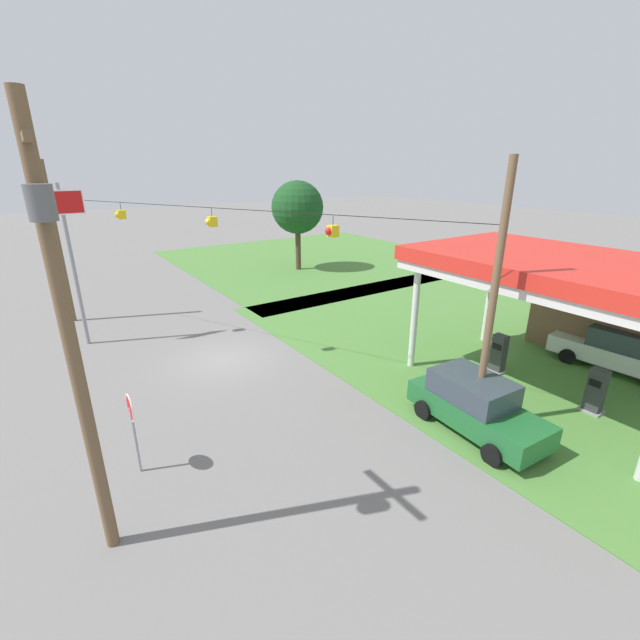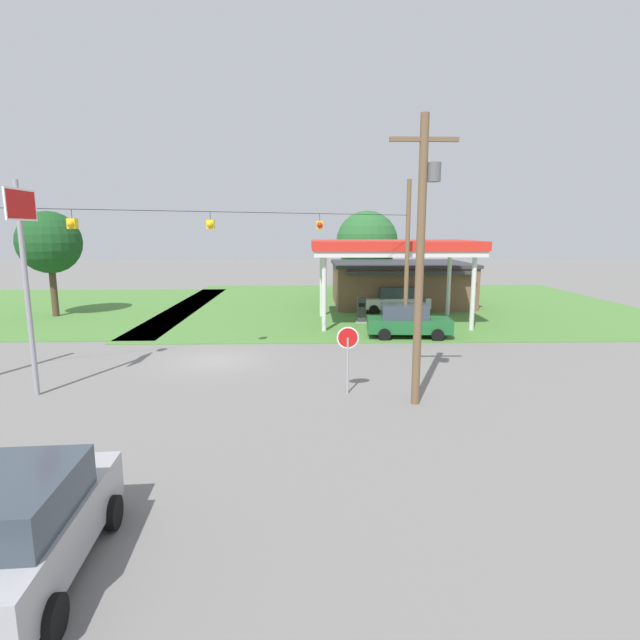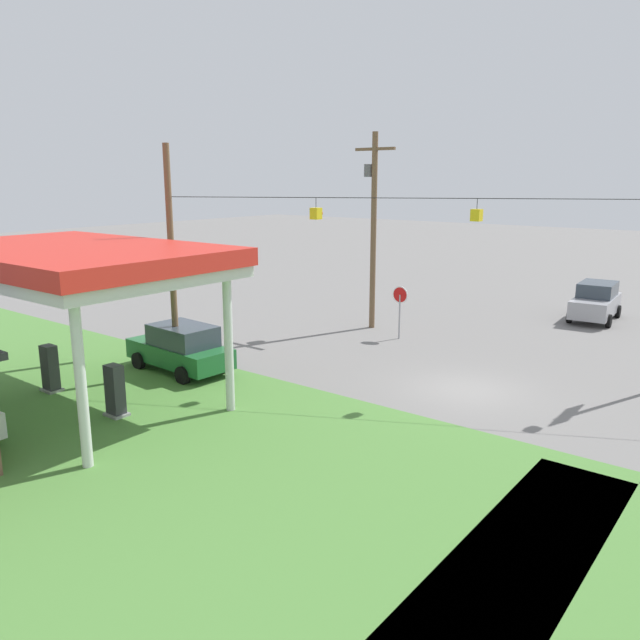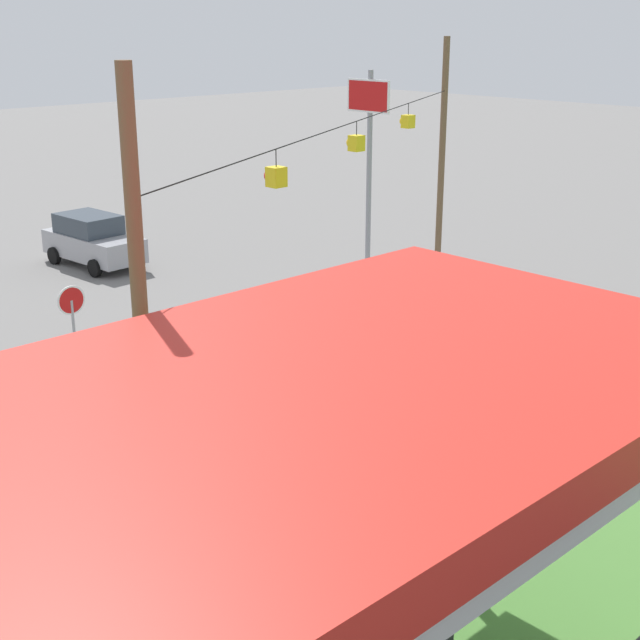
{
  "view_description": "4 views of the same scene",
  "coord_description": "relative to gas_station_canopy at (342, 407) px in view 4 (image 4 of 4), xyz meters",
  "views": [
    {
      "loc": [
        17.01,
        -6.35,
        8.34
      ],
      "look_at": [
        2.58,
        3.52,
        1.98
      ],
      "focal_mm": 24.0,
      "sensor_mm": 36.0,
      "label": 1
    },
    {
      "loc": [
        4.29,
        -22.45,
        5.91
      ],
      "look_at": [
        4.85,
        0.95,
        1.7
      ],
      "focal_mm": 28.0,
      "sensor_mm": 36.0,
      "label": 2
    },
    {
      "loc": [
        -8.76,
        19.88,
        7.36
      ],
      "look_at": [
        4.38,
        2.9,
        2.49
      ],
      "focal_mm": 35.0,
      "sensor_mm": 36.0,
      "label": 3
    },
    {
      "loc": [
        16.47,
        15.93,
        9.12
      ],
      "look_at": [
        3.75,
        2.59,
        2.92
      ],
      "focal_mm": 50.0,
      "sensor_mm": 36.0,
      "label": 4
    }
  ],
  "objects": [
    {
      "name": "ground_plane",
      "position": [
        -9.63,
        -9.13,
        -4.79
      ],
      "size": [
        160.0,
        160.0,
        0.0
      ],
      "primitive_type": "plane",
      "color": "slate"
    },
    {
      "name": "gas_station_canopy",
      "position": [
        0.0,
        0.0,
        0.0
      ],
      "size": [
        10.2,
        6.56,
        5.29
      ],
      "color": "silver",
      "rests_on": "ground"
    },
    {
      "name": "fuel_pump_near",
      "position": [
        -1.92,
        -0.0,
        -3.98
      ],
      "size": [
        0.71,
        0.56,
        1.7
      ],
      "color": "gray",
      "rests_on": "ground"
    },
    {
      "name": "car_at_pumps_front",
      "position": [
        0.18,
        -4.4,
        -3.83
      ],
      "size": [
        4.7,
        2.32,
        1.88
      ],
      "rotation": [
        0.0,
        0.0,
        -0.06
      ],
      "color": "#1E602D",
      "rests_on": "ground"
    },
    {
      "name": "car_on_crossroad",
      "position": [
        -10.12,
        -23.87,
        -3.77
      ],
      "size": [
        2.34,
        4.6,
        2.0
      ],
      "rotation": [
        0.0,
        0.0,
        1.64
      ],
      "color": "#9E9EA3",
      "rests_on": "ground"
    },
    {
      "name": "stop_sign_roadside",
      "position": [
        -3.91,
        -14.04,
        -2.97
      ],
      "size": [
        0.8,
        0.08,
        2.5
      ],
      "rotation": [
        0.0,
        0.0,
        3.14
      ],
      "color": "#99999E",
      "rests_on": "ground"
    },
    {
      "name": "stop_sign_overhead",
      "position": [
        -15.18,
        -13.94,
        0.47
      ],
      "size": [
        0.22,
        1.86,
        7.61
      ],
      "color": "gray",
      "rests_on": "ground"
    },
    {
      "name": "signal_span_gantry",
      "position": [
        -9.63,
        -9.14,
        -0.16
      ],
      "size": [
        19.72,
        10.24,
        8.62
      ],
      "color": "brown",
      "rests_on": "ground"
    }
  ]
}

